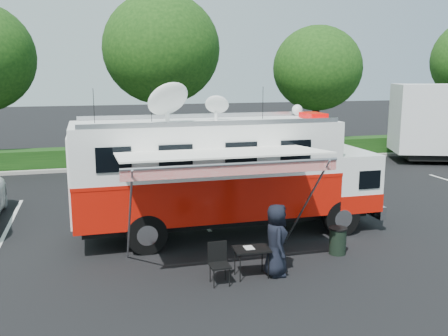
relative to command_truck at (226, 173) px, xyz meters
The scene contains 9 objects.
ground_plane 1.86m from the command_truck, ahead, with size 120.00×120.00×0.00m, color black.
back_border 13.34m from the command_truck, 84.59° to the left, with size 60.00×6.14×8.87m.
stall_lines 3.55m from the command_truck, 98.00° to the left, with size 24.12×5.50×0.01m.
command_truck is the anchor object (origin of this frame).
awning 2.86m from the command_truck, 107.40° to the right, with size 4.93×2.55×2.98m.
person 3.83m from the command_truck, 84.69° to the right, with size 0.85×0.55×1.74m, color black.
folding_table 3.52m from the command_truck, 95.01° to the right, with size 0.88×0.64×0.72m.
folding_chair 3.80m from the command_truck, 108.23° to the right, with size 0.46×0.48×0.96m.
trash_bin 3.75m from the command_truck, 45.61° to the right, with size 0.48×0.48×0.72m.
Camera 1 is at (-3.92, -13.85, 4.79)m, focal length 40.00 mm.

